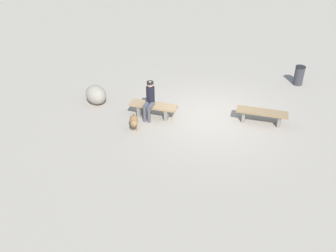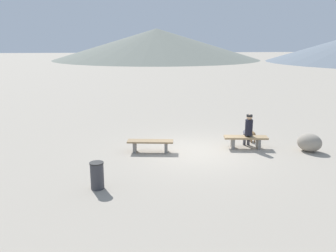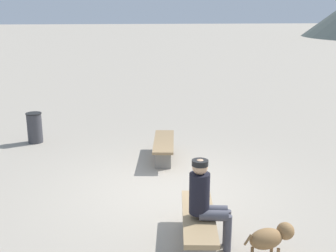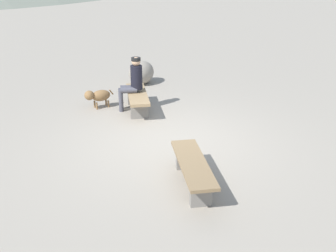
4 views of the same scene
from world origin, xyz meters
name	(u,v)px [view 2 (image 2 of 4)]	position (x,y,z in m)	size (l,w,h in m)	color
ground	(197,152)	(0.00, 0.00, -0.03)	(210.00, 210.00, 0.06)	#9E9384
bench_left	(150,143)	(-1.75, 0.13, 0.33)	(1.73, 0.67, 0.44)	gray
bench_right	(246,140)	(1.91, 0.21, 0.34)	(1.68, 0.68, 0.47)	gray
seated_person	(248,129)	(2.02, 0.29, 0.75)	(0.37, 0.60, 1.33)	black
dog	(250,134)	(2.40, 1.11, 0.33)	(0.38, 0.75, 0.49)	olive
trash_bin	(97,175)	(-3.41, -2.98, 0.39)	(0.39, 0.39, 0.77)	#38383D
boulder	(309,143)	(4.14, -0.43, 0.34)	(0.89, 0.68, 0.68)	gray
distant_peak_2	(157,44)	(3.39, 63.83, 3.19)	(43.33, 43.33, 6.39)	slate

